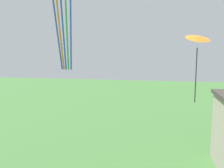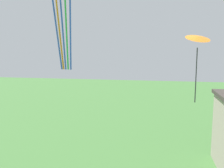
% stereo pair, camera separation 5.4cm
% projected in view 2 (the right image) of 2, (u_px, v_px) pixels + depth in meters
% --- Properties ---
extents(kite_orange_delta, '(1.48, 1.46, 3.34)m').
position_uv_depth(kite_orange_delta, '(198.00, 40.00, 11.71)').
color(kite_orange_delta, orange).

